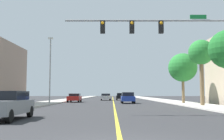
{
  "coord_description": "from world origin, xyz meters",
  "views": [
    {
      "loc": [
        -0.23,
        -7.1,
        1.36
      ],
      "look_at": [
        -0.15,
        16.87,
        3.4
      ],
      "focal_mm": 44.22,
      "sensor_mm": 36.0,
      "label": 1
    }
  ],
  "objects_px": {
    "traffic_signal_mast": "(174,38)",
    "car_black": "(120,96)",
    "palm_mid": "(200,54)",
    "street_lamp": "(49,67)",
    "car_blue": "(127,98)",
    "car_red": "(74,98)",
    "car_silver": "(105,97)",
    "palm_far": "(182,68)",
    "car_gray": "(6,105)"
  },
  "relations": [
    {
      "from": "street_lamp",
      "to": "car_silver",
      "type": "xyz_separation_m",
      "value": [
        6.35,
        21.16,
        -3.93
      ]
    },
    {
      "from": "palm_mid",
      "to": "car_red",
      "type": "relative_size",
      "value": 1.54
    },
    {
      "from": "palm_far",
      "to": "car_blue",
      "type": "xyz_separation_m",
      "value": [
        -6.95,
        2.66,
        -3.88
      ]
    },
    {
      "from": "car_gray",
      "to": "car_black",
      "type": "relative_size",
      "value": 1.09
    },
    {
      "from": "car_gray",
      "to": "car_silver",
      "type": "relative_size",
      "value": 0.94
    },
    {
      "from": "street_lamp",
      "to": "car_gray",
      "type": "bearing_deg",
      "value": -83.6
    },
    {
      "from": "car_blue",
      "to": "car_black",
      "type": "relative_size",
      "value": 1.08
    },
    {
      "from": "palm_far",
      "to": "car_gray",
      "type": "relative_size",
      "value": 1.45
    },
    {
      "from": "palm_far",
      "to": "car_red",
      "type": "xyz_separation_m",
      "value": [
        -14.9,
        7.47,
        -3.94
      ]
    },
    {
      "from": "traffic_signal_mast",
      "to": "car_black",
      "type": "distance_m",
      "value": 38.17
    },
    {
      "from": "car_blue",
      "to": "palm_mid",
      "type": "bearing_deg",
      "value": -53.92
    },
    {
      "from": "street_lamp",
      "to": "car_blue",
      "type": "distance_m",
      "value": 11.35
    },
    {
      "from": "palm_mid",
      "to": "car_black",
      "type": "relative_size",
      "value": 1.68
    },
    {
      "from": "traffic_signal_mast",
      "to": "car_silver",
      "type": "height_order",
      "value": "traffic_signal_mast"
    },
    {
      "from": "car_gray",
      "to": "car_black",
      "type": "bearing_deg",
      "value": -100.38
    },
    {
      "from": "car_blue",
      "to": "car_black",
      "type": "bearing_deg",
      "value": 90.79
    },
    {
      "from": "car_black",
      "to": "car_silver",
      "type": "height_order",
      "value": "car_black"
    },
    {
      "from": "street_lamp",
      "to": "palm_mid",
      "type": "height_order",
      "value": "street_lamp"
    },
    {
      "from": "traffic_signal_mast",
      "to": "car_silver",
      "type": "xyz_separation_m",
      "value": [
        -5.42,
        36.83,
        -4.33
      ]
    },
    {
      "from": "street_lamp",
      "to": "palm_mid",
      "type": "xyz_separation_m",
      "value": [
        16.87,
        -5.36,
        0.84
      ]
    },
    {
      "from": "street_lamp",
      "to": "car_blue",
      "type": "xyz_separation_m",
      "value": [
        9.77,
        4.29,
        -3.87
      ]
    },
    {
      "from": "car_black",
      "to": "car_silver",
      "type": "relative_size",
      "value": 0.86
    },
    {
      "from": "car_blue",
      "to": "car_black",
      "type": "distance_m",
      "value": 17.9
    },
    {
      "from": "palm_far",
      "to": "car_silver",
      "type": "height_order",
      "value": "palm_far"
    },
    {
      "from": "palm_far",
      "to": "car_black",
      "type": "relative_size",
      "value": 1.59
    },
    {
      "from": "car_blue",
      "to": "car_silver",
      "type": "relative_size",
      "value": 0.93
    },
    {
      "from": "car_gray",
      "to": "car_blue",
      "type": "xyz_separation_m",
      "value": [
        7.6,
        23.6,
        0.0
      ]
    },
    {
      "from": "street_lamp",
      "to": "car_red",
      "type": "xyz_separation_m",
      "value": [
        1.82,
        9.1,
        -3.93
      ]
    },
    {
      "from": "palm_mid",
      "to": "palm_far",
      "type": "bearing_deg",
      "value": 91.21
    },
    {
      "from": "street_lamp",
      "to": "car_silver",
      "type": "distance_m",
      "value": 22.44
    },
    {
      "from": "palm_mid",
      "to": "car_black",
      "type": "distance_m",
      "value": 28.92
    },
    {
      "from": "car_red",
      "to": "car_blue",
      "type": "bearing_deg",
      "value": 148.31
    },
    {
      "from": "street_lamp",
      "to": "car_black",
      "type": "bearing_deg",
      "value": 66.94
    },
    {
      "from": "traffic_signal_mast",
      "to": "car_black",
      "type": "xyz_separation_m",
      "value": [
        -2.33,
        37.86,
        -4.28
      ]
    },
    {
      "from": "traffic_signal_mast",
      "to": "palm_far",
      "type": "bearing_deg",
      "value": 74.05
    },
    {
      "from": "traffic_signal_mast",
      "to": "car_gray",
      "type": "xyz_separation_m",
      "value": [
        -9.61,
        -3.64,
        -4.26
      ]
    },
    {
      "from": "car_black",
      "to": "car_red",
      "type": "relative_size",
      "value": 0.92
    },
    {
      "from": "traffic_signal_mast",
      "to": "car_blue",
      "type": "relative_size",
      "value": 2.58
    },
    {
      "from": "traffic_signal_mast",
      "to": "palm_mid",
      "type": "bearing_deg",
      "value": 63.71
    },
    {
      "from": "car_blue",
      "to": "car_gray",
      "type": "bearing_deg",
      "value": -108.11
    },
    {
      "from": "car_gray",
      "to": "car_red",
      "type": "distance_m",
      "value": 28.42
    },
    {
      "from": "traffic_signal_mast",
      "to": "car_gray",
      "type": "height_order",
      "value": "traffic_signal_mast"
    },
    {
      "from": "car_gray",
      "to": "car_black",
      "type": "height_order",
      "value": "car_gray"
    },
    {
      "from": "traffic_signal_mast",
      "to": "car_silver",
      "type": "relative_size",
      "value": 2.4
    },
    {
      "from": "traffic_signal_mast",
      "to": "street_lamp",
      "type": "height_order",
      "value": "street_lamp"
    },
    {
      "from": "street_lamp",
      "to": "palm_far",
      "type": "bearing_deg",
      "value": 5.57
    },
    {
      "from": "traffic_signal_mast",
      "to": "car_black",
      "type": "relative_size",
      "value": 2.78
    },
    {
      "from": "palm_far",
      "to": "car_black",
      "type": "height_order",
      "value": "palm_far"
    },
    {
      "from": "car_blue",
      "to": "car_red",
      "type": "xyz_separation_m",
      "value": [
        -7.95,
        4.81,
        -0.06
      ]
    },
    {
      "from": "traffic_signal_mast",
      "to": "palm_mid",
      "type": "distance_m",
      "value": 11.52
    }
  ]
}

